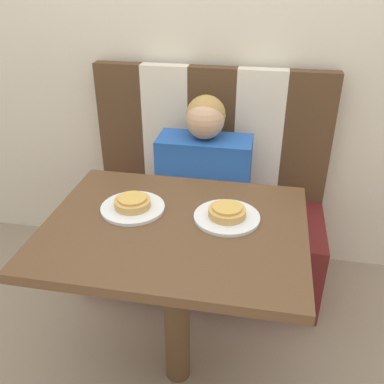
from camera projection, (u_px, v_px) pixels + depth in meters
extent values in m
plane|color=gray|center=(178.00, 373.00, 1.81)|extent=(12.00, 12.00, 0.00)
cube|color=beige|center=(217.00, 16.00, 1.99)|extent=(7.00, 0.05, 2.60)
cube|color=#5B1919|center=(203.00, 245.00, 2.25)|extent=(1.18, 0.52, 0.42)
cube|color=#4C331E|center=(123.00, 127.00, 2.26)|extent=(0.24, 0.07, 0.67)
cube|color=beige|center=(166.00, 130.00, 2.22)|extent=(0.24, 0.07, 0.67)
cube|color=#4C331E|center=(212.00, 133.00, 2.18)|extent=(0.24, 0.07, 0.67)
cube|color=beige|center=(258.00, 136.00, 2.14)|extent=(0.24, 0.07, 0.67)
cube|color=#4C331E|center=(307.00, 140.00, 2.10)|extent=(0.24, 0.07, 0.67)
cube|color=brown|center=(175.00, 229.00, 1.45)|extent=(0.88, 0.69, 0.03)
cylinder|color=brown|center=(177.00, 310.00, 1.63)|extent=(0.10, 0.10, 0.72)
cube|color=#2356B2|center=(204.00, 176.00, 2.05)|extent=(0.44, 0.20, 0.39)
sphere|color=tan|center=(205.00, 120.00, 1.91)|extent=(0.18, 0.18, 0.18)
sphere|color=#AD8447|center=(206.00, 115.00, 1.93)|extent=(0.18, 0.18, 0.18)
cylinder|color=white|center=(133.00, 208.00, 1.53)|extent=(0.23, 0.23, 0.01)
cylinder|color=white|center=(227.00, 217.00, 1.47)|extent=(0.23, 0.23, 0.01)
cylinder|color=tan|center=(132.00, 203.00, 1.52)|extent=(0.13, 0.13, 0.03)
cylinder|color=gold|center=(132.00, 199.00, 1.51)|extent=(0.10, 0.10, 0.01)
cylinder|color=tan|center=(227.00, 212.00, 1.46)|extent=(0.13, 0.13, 0.03)
cylinder|color=gold|center=(227.00, 208.00, 1.45)|extent=(0.10, 0.10, 0.01)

